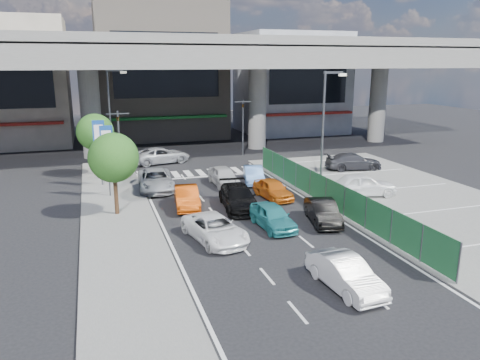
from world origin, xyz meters
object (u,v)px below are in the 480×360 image
object	(u,v)px
sedan_white_mid_left	(215,229)
traffic_cone	(318,193)
parked_sedan_dgrey	(353,161)
tree_far	(95,132)
street_lamp_right	(325,120)
taxi_orange_right	(273,189)
parked_sedan_white	(363,185)
kei_truck_front_right	(254,175)
traffic_light_right	(243,113)
street_lamp_left	(112,109)
taxi_teal_mid	(273,216)
wagon_silver_front_left	(156,180)
tree_near	(114,158)
taxi_orange_left	(187,197)
traffic_light_left	(118,129)
crossing_wagon_silver	(161,155)
hatch_black_mid_right	(323,212)
signboard_far	(99,144)
signboard_near	(107,151)
hatch_white_back_mid	(345,274)
sedan_black_mid	(239,197)

from	to	relation	value
sedan_white_mid_left	traffic_cone	xyz separation A→B (m)	(8.23, 5.04, -0.25)
parked_sedan_dgrey	tree_far	bearing A→B (deg)	87.42
traffic_cone	sedan_white_mid_left	bearing A→B (deg)	-148.51
street_lamp_right	sedan_white_mid_left	bearing A→B (deg)	-142.61
taxi_orange_right	parked_sedan_white	distance (m)	5.94
sedan_white_mid_left	kei_truck_front_right	size ratio (longest dim) A/B	1.20
traffic_light_right	street_lamp_left	xyz separation A→B (m)	(-11.83, -1.00, 0.83)
taxi_teal_mid	traffic_cone	xyz separation A→B (m)	(4.85, 4.19, -0.28)
kei_truck_front_right	wagon_silver_front_left	bearing A→B (deg)	-168.18
tree_near	parked_sedan_dgrey	xyz separation A→B (m)	(19.07, 6.09, -2.66)
tree_near	kei_truck_front_right	bearing A→B (deg)	25.12
tree_far	taxi_orange_left	world-z (taller)	tree_far
street_lamp_left	tree_far	world-z (taller)	street_lamp_left
traffic_light_left	taxi_orange_left	xyz separation A→B (m)	(3.33, -7.70, -3.29)
crossing_wagon_silver	traffic_light_right	bearing A→B (deg)	-92.67
tree_far	wagon_silver_front_left	bearing A→B (deg)	-56.25
street_lamp_left	hatch_black_mid_right	xyz separation A→B (m)	(9.99, -18.74, -4.13)
signboard_far	taxi_orange_left	size ratio (longest dim) A/B	1.20
signboard_far	taxi_teal_mid	size ratio (longest dim) A/B	1.24
signboard_near	tree_far	size ratio (longest dim) A/B	0.98
sedan_white_mid_left	taxi_orange_left	world-z (taller)	taxi_orange_left
signboard_near	tree_near	bearing A→B (deg)	-87.13
traffic_light_left	sedan_white_mid_left	xyz separation A→B (m)	(3.57, -13.49, -3.32)
traffic_light_right	street_lamp_right	size ratio (longest dim) A/B	0.65
signboard_far	street_lamp_left	bearing A→B (deg)	79.69
signboard_far	taxi_orange_right	size ratio (longest dim) A/B	1.28
sedan_white_mid_left	parked_sedan_dgrey	size ratio (longest dim) A/B	0.98
traffic_light_right	kei_truck_front_right	distance (m)	11.15
traffic_light_left	wagon_silver_front_left	distance (m)	4.92
traffic_cone	crossing_wagon_silver	bearing A→B (deg)	119.75
sedan_white_mid_left	crossing_wagon_silver	xyz separation A→B (m)	(0.21, 19.08, 0.07)
signboard_near	parked_sedan_white	xyz separation A→B (m)	(15.79, -4.84, -2.27)
hatch_white_back_mid	parked_sedan_dgrey	distance (m)	21.23
taxi_orange_right	parked_sedan_dgrey	size ratio (longest dim) A/B	0.81
traffic_light_right	street_lamp_left	distance (m)	11.90
tree_near	crossing_wagon_silver	size ratio (longest dim) A/B	0.97
parked_sedan_dgrey	street_lamp_left	bearing A→B (deg)	76.67
taxi_orange_left	crossing_wagon_silver	xyz separation A→B (m)	(0.45, 13.29, 0.04)
sedan_white_mid_left	traffic_cone	world-z (taller)	sedan_white_mid_left
tree_near	traffic_cone	bearing A→B (deg)	-2.05
tree_far	sedan_white_mid_left	world-z (taller)	tree_far
taxi_teal_mid	parked_sedan_white	size ratio (longest dim) A/B	0.87
hatch_white_back_mid	parked_sedan_dgrey	bearing A→B (deg)	53.82
taxi_orange_left	hatch_white_back_mid	bearing A→B (deg)	-66.16
street_lamp_left	sedan_black_mid	size ratio (longest dim) A/B	1.68
traffic_light_right	parked_sedan_white	size ratio (longest dim) A/B	1.20
street_lamp_left	taxi_teal_mid	distance (m)	20.36
crossing_wagon_silver	street_lamp_left	bearing A→B (deg)	71.19
street_lamp_right	signboard_far	bearing A→B (deg)	161.32
traffic_cone	parked_sedan_dgrey	bearing A→B (deg)	45.31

